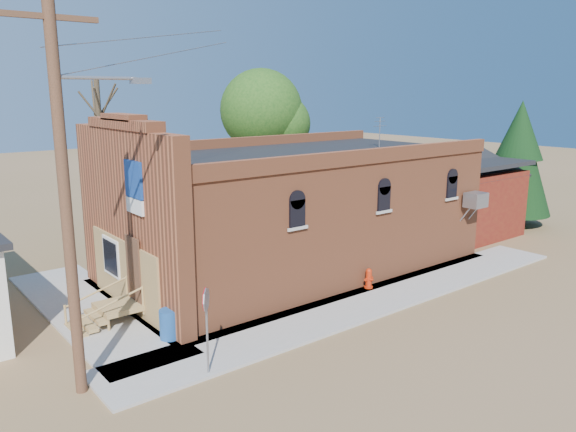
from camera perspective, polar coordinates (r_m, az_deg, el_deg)
ground at (r=17.75m, az=7.55°, el=-10.50°), size 120.00×120.00×0.00m
sidewalk_south at (r=19.33m, az=8.74°, el=-8.46°), size 19.00×2.20×0.08m
sidewalk_west at (r=19.37m, az=-19.45°, el=-9.00°), size 2.60×10.00×0.08m
brick_bar at (r=21.99m, az=0.40°, el=0.52°), size 16.40×7.97×6.30m
red_shed at (r=29.13m, az=15.67°, el=2.87°), size 5.40×6.40×4.30m
utility_pole at (r=13.16m, az=-21.52°, el=2.31°), size 3.12×0.26×9.00m
tree_bare_near at (r=25.83m, az=-18.68°, el=9.76°), size 2.80×2.80×7.65m
tree_leafy at (r=30.54m, az=-2.73°, el=10.66°), size 4.40×4.40×8.15m
evergreen_tree at (r=31.50m, az=22.36°, el=5.74°), size 3.60×3.60×6.50m
fire_hydrant at (r=20.23m, az=8.21°, el=-6.28°), size 0.43×0.42×0.72m
stop_sign at (r=13.91m, az=-8.31°, el=-9.21°), size 0.43×0.49×2.22m
trash_barrel at (r=16.44m, az=-11.96°, el=-10.69°), size 0.59×0.59×0.85m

